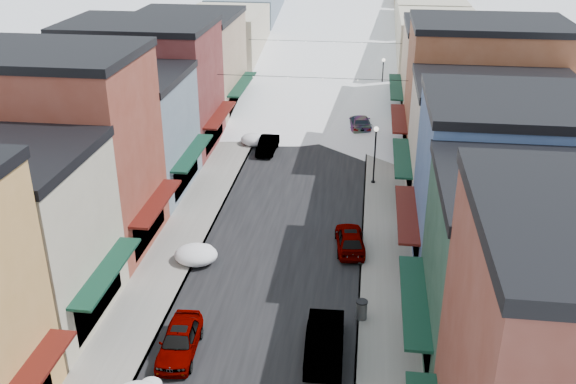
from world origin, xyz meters
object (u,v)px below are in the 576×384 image
(car_dark_hatch, at_px, (268,145))
(car_green_sedan, at_px, (325,340))
(streetlamp_near, at_px, (375,148))
(car_silver_sedan, at_px, (180,340))
(trash_can, at_px, (362,309))

(car_dark_hatch, distance_m, car_green_sedan, 27.33)
(car_green_sedan, distance_m, streetlamp_near, 20.94)
(car_dark_hatch, height_order, streetlamp_near, streetlamp_near)
(streetlamp_near, bearing_deg, car_silver_sedan, -113.08)
(car_dark_hatch, xyz_separation_m, trash_can, (8.70, -23.47, 0.03))
(car_silver_sedan, height_order, car_green_sedan, car_green_sedan)
(car_dark_hatch, bearing_deg, car_silver_sedan, -87.87)
(car_green_sedan, xyz_separation_m, trash_can, (1.70, 2.95, -0.15))
(car_dark_hatch, bearing_deg, streetlamp_near, -29.75)
(car_dark_hatch, xyz_separation_m, streetlamp_near, (9.18, -5.71, 2.35))
(streetlamp_near, bearing_deg, car_dark_hatch, 148.12)
(car_green_sedan, height_order, trash_can, car_green_sedan)
(car_silver_sedan, distance_m, streetlamp_near, 23.52)
(car_green_sedan, xyz_separation_m, streetlamp_near, (2.18, 20.71, 2.18))
(trash_can, bearing_deg, car_green_sedan, -119.97)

